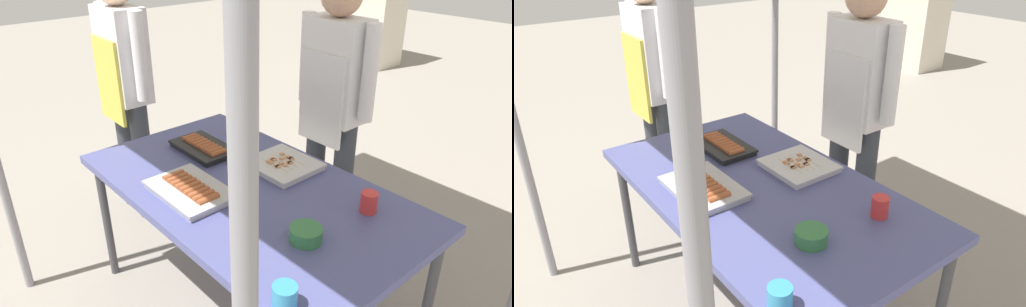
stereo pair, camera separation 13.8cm
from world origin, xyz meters
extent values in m
cube|color=#4C518C|center=(0.00, 0.00, 0.73)|extent=(1.60, 0.90, 0.04)
cylinder|color=#3F3F44|center=(-0.74, -0.39, 0.35)|extent=(0.04, 0.04, 0.71)
cylinder|color=#3F3F44|center=(-0.74, 0.39, 0.35)|extent=(0.04, 0.04, 0.71)
cylinder|color=#3F3F44|center=(0.74, 0.39, 0.35)|extent=(0.04, 0.04, 0.71)
cylinder|color=gray|center=(-0.95, 0.80, 1.07)|extent=(0.04, 0.04, 2.14)
cube|color=#ADADB2|center=(-0.12, -0.23, 0.76)|extent=(0.37, 0.25, 0.02)
cube|color=#ADADB2|center=(-0.12, -0.23, 0.78)|extent=(0.39, 0.26, 0.01)
cylinder|color=#9E512D|center=(-0.25, -0.23, 0.79)|extent=(0.03, 0.10, 0.03)
cylinder|color=#9E512D|center=(-0.22, -0.23, 0.79)|extent=(0.03, 0.10, 0.03)
cylinder|color=#9E512D|center=(-0.18, -0.23, 0.79)|extent=(0.03, 0.10, 0.03)
cylinder|color=#9E512D|center=(-0.15, -0.23, 0.79)|extent=(0.03, 0.10, 0.03)
cylinder|color=#9E512D|center=(-0.12, -0.23, 0.79)|extent=(0.03, 0.10, 0.03)
cylinder|color=#9E512D|center=(-0.08, -0.23, 0.79)|extent=(0.03, 0.10, 0.03)
cylinder|color=#9E512D|center=(-0.05, -0.23, 0.79)|extent=(0.03, 0.10, 0.03)
cylinder|color=#9E512D|center=(-0.01, -0.23, 0.79)|extent=(0.03, 0.10, 0.03)
cylinder|color=#9E512D|center=(0.02, -0.23, 0.79)|extent=(0.03, 0.10, 0.03)
cube|color=silver|center=(-0.03, 0.24, 0.76)|extent=(0.30, 0.28, 0.02)
cube|color=silver|center=(-0.03, 0.24, 0.78)|extent=(0.31, 0.29, 0.01)
cylinder|color=tan|center=(-0.03, 0.19, 0.78)|extent=(0.19, 0.01, 0.01)
cube|color=tan|center=(-0.01, 0.19, 0.78)|extent=(0.02, 0.02, 0.02)
cube|color=tan|center=(-0.07, 0.19, 0.78)|extent=(0.02, 0.02, 0.02)
cube|color=tan|center=(-0.05, 0.19, 0.78)|extent=(0.02, 0.02, 0.02)
cube|color=tan|center=(0.00, 0.19, 0.78)|extent=(0.02, 0.02, 0.02)
cylinder|color=tan|center=(-0.03, 0.23, 0.78)|extent=(0.19, 0.01, 0.01)
cube|color=tan|center=(-0.08, 0.23, 0.78)|extent=(0.02, 0.02, 0.02)
cube|color=tan|center=(0.01, 0.23, 0.78)|extent=(0.02, 0.02, 0.02)
cube|color=tan|center=(-0.06, 0.23, 0.78)|extent=(0.02, 0.02, 0.02)
cube|color=tan|center=(-0.02, 0.23, 0.78)|extent=(0.02, 0.02, 0.02)
cylinder|color=tan|center=(-0.03, 0.26, 0.78)|extent=(0.19, 0.01, 0.01)
cube|color=tan|center=(0.00, 0.26, 0.78)|extent=(0.02, 0.02, 0.02)
cube|color=tan|center=(-0.05, 0.26, 0.78)|extent=(0.02, 0.02, 0.02)
cube|color=tan|center=(0.01, 0.26, 0.78)|extent=(0.02, 0.02, 0.02)
cylinder|color=tan|center=(-0.03, 0.30, 0.78)|extent=(0.19, 0.01, 0.01)
cube|color=tan|center=(-0.09, 0.30, 0.78)|extent=(0.02, 0.02, 0.02)
cube|color=tan|center=(-0.03, 0.30, 0.78)|extent=(0.02, 0.02, 0.02)
cube|color=tan|center=(-0.02, 0.30, 0.78)|extent=(0.02, 0.02, 0.02)
cube|color=tan|center=(-0.04, 0.30, 0.78)|extent=(0.02, 0.02, 0.02)
cube|color=black|center=(-0.43, 0.06, 0.76)|extent=(0.34, 0.20, 0.02)
cube|color=black|center=(-0.43, 0.06, 0.78)|extent=(0.35, 0.21, 0.01)
cylinder|color=#9E512D|center=(-0.56, 0.06, 0.78)|extent=(0.03, 0.09, 0.03)
cylinder|color=#9E512D|center=(-0.53, 0.06, 0.78)|extent=(0.03, 0.09, 0.03)
cylinder|color=#9E512D|center=(-0.50, 0.06, 0.78)|extent=(0.03, 0.09, 0.03)
cylinder|color=#9E512D|center=(-0.46, 0.06, 0.78)|extent=(0.03, 0.09, 0.03)
cylinder|color=#9E512D|center=(-0.43, 0.06, 0.78)|extent=(0.03, 0.09, 0.03)
cylinder|color=#9E512D|center=(-0.40, 0.06, 0.78)|extent=(0.03, 0.09, 0.03)
cylinder|color=#9E512D|center=(-0.37, 0.06, 0.78)|extent=(0.03, 0.09, 0.03)
cylinder|color=#9E512D|center=(-0.34, 0.06, 0.78)|extent=(0.03, 0.09, 0.03)
cylinder|color=#9E512D|center=(-0.30, 0.06, 0.78)|extent=(0.03, 0.09, 0.03)
cylinder|color=#33723F|center=(0.45, -0.09, 0.78)|extent=(0.13, 0.13, 0.06)
cylinder|color=red|center=(0.48, 0.24, 0.79)|extent=(0.07, 0.07, 0.09)
cylinder|color=#338CBF|center=(0.64, -0.39, 0.79)|extent=(0.08, 0.08, 0.08)
cylinder|color=#333842|center=(-0.31, 0.80, 0.40)|extent=(0.12, 0.12, 0.81)
cylinder|color=#333842|center=(-0.09, 0.80, 0.40)|extent=(0.12, 0.12, 0.81)
cube|color=white|center=(-0.20, 0.80, 1.09)|extent=(0.34, 0.20, 0.57)
cube|color=white|center=(-0.20, 0.69, 0.95)|extent=(0.30, 0.02, 0.51)
cylinder|color=white|center=(-0.42, 0.80, 1.12)|extent=(0.08, 0.08, 0.51)
cylinder|color=white|center=(0.02, 0.80, 1.12)|extent=(0.08, 0.08, 0.51)
cylinder|color=#333842|center=(-1.36, 0.06, 0.41)|extent=(0.12, 0.12, 0.81)
cylinder|color=#333842|center=(-1.14, 0.06, 0.41)|extent=(0.12, 0.12, 0.81)
cube|color=white|center=(-1.25, 0.06, 1.10)|extent=(0.34, 0.20, 0.58)
cube|color=#D8CC4C|center=(-1.25, -0.05, 0.96)|extent=(0.30, 0.02, 0.52)
cylinder|color=white|center=(-1.47, 0.06, 1.13)|extent=(0.08, 0.08, 0.52)
cylinder|color=white|center=(-1.03, 0.06, 1.13)|extent=(0.08, 0.08, 0.52)
cube|color=beige|center=(-2.55, 4.42, 0.82)|extent=(0.74, 0.54, 1.65)
camera|label=1|loc=(1.39, -1.16, 1.81)|focal=32.61mm
camera|label=2|loc=(1.48, -1.05, 1.81)|focal=32.61mm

